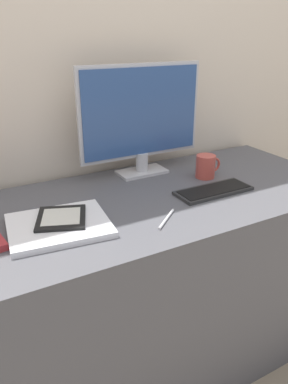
{
  "coord_description": "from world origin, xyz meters",
  "views": [
    {
      "loc": [
        -0.63,
        -0.87,
        1.3
      ],
      "look_at": [
        -0.08,
        0.12,
        0.82
      ],
      "focal_mm": 35.0,
      "sensor_mm": 36.0,
      "label": 1
    }
  ],
  "objects_px": {
    "laptop": "(59,225)",
    "monitor": "(141,117)",
    "coffee_mug": "(206,166)",
    "pen": "(166,219)",
    "keyboard": "(214,190)",
    "ereader": "(61,218)"
  },
  "relations": [
    {
      "from": "pen",
      "to": "monitor",
      "type": "bearing_deg",
      "value": 71.76
    },
    {
      "from": "laptop",
      "to": "ereader",
      "type": "bearing_deg",
      "value": 50.54
    },
    {
      "from": "monitor",
      "to": "coffee_mug",
      "type": "distance_m",
      "value": 0.32
    },
    {
      "from": "laptop",
      "to": "pen",
      "type": "bearing_deg",
      "value": -19.78
    },
    {
      "from": "monitor",
      "to": "keyboard",
      "type": "bearing_deg",
      "value": -66.26
    },
    {
      "from": "monitor",
      "to": "keyboard",
      "type": "distance_m",
      "value": 0.4
    },
    {
      "from": "coffee_mug",
      "to": "pen",
      "type": "height_order",
      "value": "coffee_mug"
    },
    {
      "from": "keyboard",
      "to": "coffee_mug",
      "type": "distance_m",
      "value": 0.16
    },
    {
      "from": "monitor",
      "to": "laptop",
      "type": "distance_m",
      "value": 0.58
    },
    {
      "from": "ereader",
      "to": "pen",
      "type": "xyz_separation_m",
      "value": [
        0.3,
        -0.13,
        -0.02
      ]
    },
    {
      "from": "coffee_mug",
      "to": "laptop",
      "type": "bearing_deg",
      "value": -168.51
    },
    {
      "from": "keyboard",
      "to": "pen",
      "type": "bearing_deg",
      "value": -158.76
    },
    {
      "from": "ereader",
      "to": "monitor",
      "type": "bearing_deg",
      "value": 33.15
    },
    {
      "from": "laptop",
      "to": "coffee_mug",
      "type": "bearing_deg",
      "value": 11.49
    },
    {
      "from": "laptop",
      "to": "monitor",
      "type": "bearing_deg",
      "value": 33.88
    },
    {
      "from": "ereader",
      "to": "coffee_mug",
      "type": "height_order",
      "value": "coffee_mug"
    },
    {
      "from": "monitor",
      "to": "laptop",
      "type": "height_order",
      "value": "monitor"
    },
    {
      "from": "ereader",
      "to": "pen",
      "type": "distance_m",
      "value": 0.32
    },
    {
      "from": "laptop",
      "to": "ereader",
      "type": "xyz_separation_m",
      "value": [
        0.01,
        0.02,
        0.01
      ]
    },
    {
      "from": "ereader",
      "to": "pen",
      "type": "bearing_deg",
      "value": -23.63
    },
    {
      "from": "laptop",
      "to": "coffee_mug",
      "type": "xyz_separation_m",
      "value": [
        0.65,
        0.13,
        0.04
      ]
    },
    {
      "from": "coffee_mug",
      "to": "pen",
      "type": "relative_size",
      "value": 1.01
    }
  ]
}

